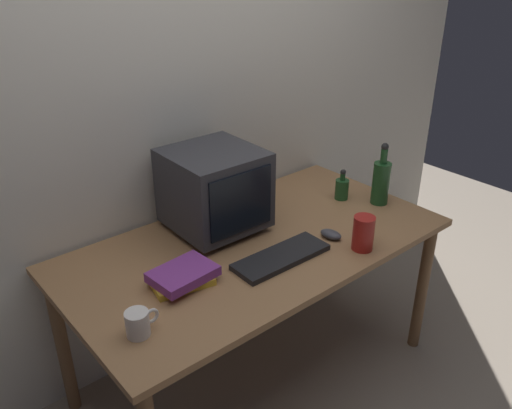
{
  "coord_description": "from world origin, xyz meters",
  "views": [
    {
      "loc": [
        -1.27,
        -1.5,
        1.92
      ],
      "look_at": [
        0.0,
        0.0,
        0.93
      ],
      "focal_mm": 37.1,
      "sensor_mm": 36.0,
      "label": 1
    }
  ],
  "objects_px": {
    "keyboard": "(281,257)",
    "computer_mouse": "(331,234)",
    "book_stack": "(183,277)",
    "bottle_tall": "(381,181)",
    "mug": "(138,323)",
    "metal_canister": "(363,233)",
    "bottle_short": "(342,188)",
    "crt_monitor": "(214,190)"
  },
  "relations": [
    {
      "from": "keyboard",
      "to": "bottle_tall",
      "type": "relative_size",
      "value": 1.35
    },
    {
      "from": "bottle_tall",
      "to": "bottle_short",
      "type": "xyz_separation_m",
      "value": [
        -0.11,
        0.15,
        -0.06
      ]
    },
    {
      "from": "keyboard",
      "to": "computer_mouse",
      "type": "relative_size",
      "value": 4.2
    },
    {
      "from": "mug",
      "to": "computer_mouse",
      "type": "bearing_deg",
      "value": 1.28
    },
    {
      "from": "crt_monitor",
      "to": "computer_mouse",
      "type": "height_order",
      "value": "crt_monitor"
    },
    {
      "from": "crt_monitor",
      "to": "metal_canister",
      "type": "distance_m",
      "value": 0.66
    },
    {
      "from": "computer_mouse",
      "to": "metal_canister",
      "type": "height_order",
      "value": "metal_canister"
    },
    {
      "from": "mug",
      "to": "metal_canister",
      "type": "height_order",
      "value": "metal_canister"
    },
    {
      "from": "book_stack",
      "to": "metal_canister",
      "type": "relative_size",
      "value": 1.69
    },
    {
      "from": "bottle_tall",
      "to": "book_stack",
      "type": "relative_size",
      "value": 1.23
    },
    {
      "from": "bottle_tall",
      "to": "metal_canister",
      "type": "height_order",
      "value": "bottle_tall"
    },
    {
      "from": "computer_mouse",
      "to": "bottle_tall",
      "type": "distance_m",
      "value": 0.46
    },
    {
      "from": "crt_monitor",
      "to": "bottle_tall",
      "type": "relative_size",
      "value": 1.26
    },
    {
      "from": "keyboard",
      "to": "mug",
      "type": "distance_m",
      "value": 0.67
    },
    {
      "from": "bottle_tall",
      "to": "metal_canister",
      "type": "bearing_deg",
      "value": -150.55
    },
    {
      "from": "keyboard",
      "to": "computer_mouse",
      "type": "bearing_deg",
      "value": -1.59
    },
    {
      "from": "keyboard",
      "to": "bottle_short",
      "type": "bearing_deg",
      "value": 20.73
    },
    {
      "from": "metal_canister",
      "to": "book_stack",
      "type": "bearing_deg",
      "value": 159.53
    },
    {
      "from": "book_stack",
      "to": "mug",
      "type": "height_order",
      "value": "mug"
    },
    {
      "from": "computer_mouse",
      "to": "metal_canister",
      "type": "bearing_deg",
      "value": -86.54
    },
    {
      "from": "computer_mouse",
      "to": "bottle_short",
      "type": "xyz_separation_m",
      "value": [
        0.33,
        0.24,
        0.04
      ]
    },
    {
      "from": "computer_mouse",
      "to": "bottle_tall",
      "type": "xyz_separation_m",
      "value": [
        0.44,
        0.08,
        0.1
      ]
    },
    {
      "from": "computer_mouse",
      "to": "mug",
      "type": "relative_size",
      "value": 0.83
    },
    {
      "from": "crt_monitor",
      "to": "mug",
      "type": "distance_m",
      "value": 0.76
    },
    {
      "from": "crt_monitor",
      "to": "book_stack",
      "type": "distance_m",
      "value": 0.47
    },
    {
      "from": "crt_monitor",
      "to": "metal_canister",
      "type": "relative_size",
      "value": 2.62
    },
    {
      "from": "keyboard",
      "to": "bottle_tall",
      "type": "distance_m",
      "value": 0.73
    },
    {
      "from": "computer_mouse",
      "to": "book_stack",
      "type": "distance_m",
      "value": 0.69
    },
    {
      "from": "computer_mouse",
      "to": "mug",
      "type": "distance_m",
      "value": 0.95
    },
    {
      "from": "book_stack",
      "to": "mug",
      "type": "relative_size",
      "value": 2.12
    },
    {
      "from": "computer_mouse",
      "to": "bottle_short",
      "type": "height_order",
      "value": "bottle_short"
    },
    {
      "from": "keyboard",
      "to": "mug",
      "type": "height_order",
      "value": "mug"
    },
    {
      "from": "bottle_short",
      "to": "bottle_tall",
      "type": "bearing_deg",
      "value": -54.89
    },
    {
      "from": "crt_monitor",
      "to": "book_stack",
      "type": "relative_size",
      "value": 1.55
    },
    {
      "from": "crt_monitor",
      "to": "metal_canister",
      "type": "xyz_separation_m",
      "value": [
        0.37,
        -0.54,
        -0.12
      ]
    },
    {
      "from": "metal_canister",
      "to": "bottle_tall",
      "type": "bearing_deg",
      "value": 29.45
    },
    {
      "from": "book_stack",
      "to": "metal_canister",
      "type": "bearing_deg",
      "value": -20.47
    },
    {
      "from": "bottle_short",
      "to": "book_stack",
      "type": "distance_m",
      "value": 1.02
    },
    {
      "from": "bottle_short",
      "to": "book_stack",
      "type": "xyz_separation_m",
      "value": [
        -1.02,
        -0.11,
        -0.02
      ]
    },
    {
      "from": "mug",
      "to": "crt_monitor",
      "type": "bearing_deg",
      "value": 33.95
    },
    {
      "from": "keyboard",
      "to": "computer_mouse",
      "type": "height_order",
      "value": "computer_mouse"
    },
    {
      "from": "bottle_tall",
      "to": "mug",
      "type": "bearing_deg",
      "value": -175.68
    }
  ]
}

